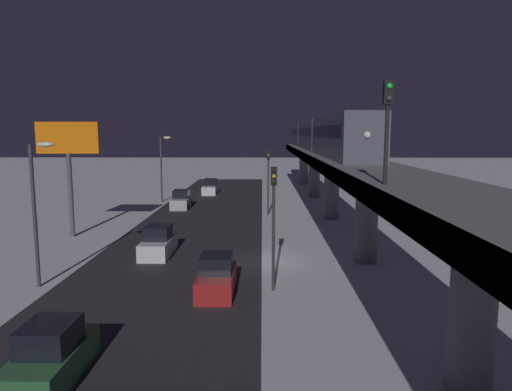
{
  "coord_description": "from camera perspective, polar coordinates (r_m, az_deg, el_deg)",
  "views": [
    {
      "loc": [
        0.08,
        28.24,
        8.11
      ],
      "look_at": [
        0.72,
        -17.36,
        1.81
      ],
      "focal_mm": 32.18,
      "sensor_mm": 36.0,
      "label": 1
    }
  ],
  "objects": [
    {
      "name": "avenue_asphalt",
      "position": [
        29.9,
        -9.98,
        -7.99
      ],
      "size": [
        11.0,
        102.28,
        0.01
      ],
      "primitive_type": "cube",
      "color": "#28282D",
      "rests_on": "ground_plane"
    },
    {
      "name": "sedan_green",
      "position": [
        17.3,
        -24.14,
        -17.88
      ],
      "size": [
        1.8,
        4.03,
        1.97
      ],
      "color": "#2D6038",
      "rests_on": "ground_plane"
    },
    {
      "name": "ground_plane",
      "position": [
        29.39,
        0.94,
        -8.16
      ],
      "size": [
        240.0,
        240.0,
        0.0
      ],
      "primitive_type": "plane",
      "color": "silver"
    },
    {
      "name": "street_lamp_near",
      "position": [
        26.19,
        -25.5,
        -0.14
      ],
      "size": [
        1.35,
        0.44,
        7.65
      ],
      "color": "#38383D",
      "rests_on": "ground_plane"
    },
    {
      "name": "sedan_white",
      "position": [
        61.3,
        -5.69,
        0.97
      ],
      "size": [
        1.8,
        4.74,
        1.97
      ],
      "color": "silver",
      "rests_on": "ground_plane"
    },
    {
      "name": "commercial_billboard",
      "position": [
        38.05,
        -22.31,
        5.35
      ],
      "size": [
        4.8,
        0.36,
        8.9
      ],
      "color": "#4C4C51",
      "rests_on": "ground_plane"
    },
    {
      "name": "traffic_light_mid",
      "position": [
        44.73,
        1.53,
        2.84
      ],
      "size": [
        0.32,
        0.44,
        6.4
      ],
      "color": "#2D2D2D",
      "rests_on": "ground_plane"
    },
    {
      "name": "rail_signal",
      "position": [
        18.66,
        16.03,
        9.68
      ],
      "size": [
        0.36,
        0.41,
        4.0
      ],
      "color": "black",
      "rests_on": "elevated_railway"
    },
    {
      "name": "sedan_red",
      "position": [
        23.77,
        -4.93,
        -10.09
      ],
      "size": [
        1.8,
        4.08,
        1.97
      ],
      "rotation": [
        0.0,
        0.0,
        3.14
      ],
      "color": "#A51E1E",
      "rests_on": "ground_plane"
    },
    {
      "name": "traffic_light_near",
      "position": [
        23.16,
        2.21,
        -1.87
      ],
      "size": [
        0.32,
        0.44,
        6.4
      ],
      "color": "#2D2D2D",
      "rests_on": "ground_plane"
    },
    {
      "name": "street_lamp_far",
      "position": [
        54.59,
        -11.5,
        4.24
      ],
      "size": [
        1.35,
        0.44,
        7.65
      ],
      "color": "#38383D",
      "rests_on": "ground_plane"
    },
    {
      "name": "sedan_silver",
      "position": [
        50.04,
        -9.25,
        -0.66
      ],
      "size": [
        1.91,
        4.06,
        1.97
      ],
      "color": "#B2B2B7",
      "rests_on": "ground_plane"
    },
    {
      "name": "sedan_white_2",
      "position": [
        31.37,
        -12.04,
        -5.8
      ],
      "size": [
        1.8,
        4.32,
        1.97
      ],
      "color": "silver",
      "rests_on": "ground_plane"
    },
    {
      "name": "subway_train",
      "position": [
        56.82,
        7.45,
        7.54
      ],
      "size": [
        2.94,
        55.47,
        3.4
      ],
      "color": "#4C5160",
      "rests_on": "elevated_railway"
    },
    {
      "name": "elevated_railway",
      "position": [
        29.11,
        13.56,
        1.97
      ],
      "size": [
        5.0,
        102.28,
        6.07
      ],
      "color": "slate",
      "rests_on": "ground_plane"
    }
  ]
}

